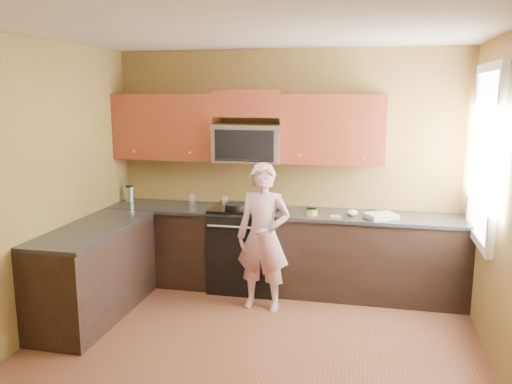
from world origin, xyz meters
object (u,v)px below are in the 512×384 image
(woman, at_px, (263,237))
(frying_pan, at_px, (237,209))
(microwave, at_px, (248,162))
(travel_mug, at_px, (130,202))
(butter_tub, at_px, (312,215))
(stove, at_px, (246,247))

(woman, height_order, frying_pan, woman)
(microwave, bearing_deg, travel_mug, -179.92)
(microwave, distance_m, woman, 1.00)
(butter_tub, bearing_deg, woman, -136.16)
(travel_mug, bearing_deg, woman, -19.96)
(microwave, relative_size, butter_tub, 6.16)
(stove, distance_m, microwave, 0.98)
(butter_tub, height_order, travel_mug, travel_mug)
(stove, relative_size, butter_tub, 7.70)
(stove, distance_m, woman, 0.67)
(frying_pan, bearing_deg, microwave, 55.53)
(frying_pan, bearing_deg, stove, 36.53)
(microwave, xyz_separation_m, woman, (0.31, -0.65, -0.69))
(woman, xyz_separation_m, butter_tub, (0.44, 0.43, 0.16))
(frying_pan, xyz_separation_m, travel_mug, (-1.39, 0.22, -0.03))
(frying_pan, bearing_deg, woman, -62.01)
(stove, bearing_deg, microwave, 90.00)
(frying_pan, distance_m, butter_tub, 0.84)
(stove, height_order, woman, woman)
(travel_mug, bearing_deg, frying_pan, -9.14)
(woman, bearing_deg, travel_mug, 164.46)
(microwave, height_order, butter_tub, microwave)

